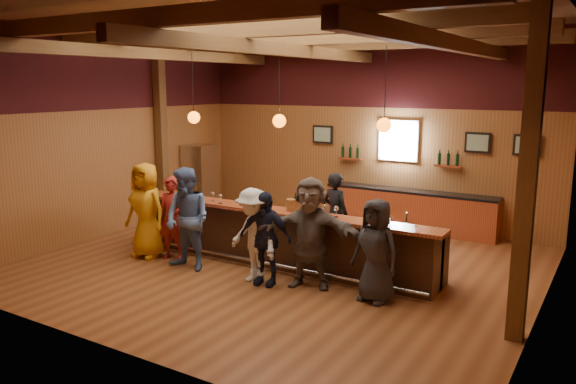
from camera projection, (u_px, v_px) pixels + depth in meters
name	position (u px, v px, depth m)	size (l,w,h in m)	color
room	(281.00, 92.00, 10.01)	(9.04, 9.00, 4.52)	brown
bar_counter	(285.00, 236.00, 10.59)	(6.30, 1.07, 1.11)	black
back_bar_cabinet	(409.00, 210.00, 12.99)	(4.00, 0.52, 0.95)	maroon
window	(398.00, 141.00, 13.08)	(0.95, 0.09, 0.95)	silver
framed_pictures	(435.00, 140.00, 12.62)	(5.35, 0.05, 0.45)	black
wine_shelves	(397.00, 159.00, 13.11)	(3.00, 0.18, 0.30)	maroon
pendant_lights	(279.00, 121.00, 10.06)	(4.24, 0.24, 1.37)	black
stainless_fridge	(200.00, 179.00, 14.68)	(0.70, 0.70, 1.80)	silver
customer_orange	(146.00, 210.00, 10.91)	(0.91, 0.59, 1.87)	orange
customer_redvest	(173.00, 218.00, 10.81)	(0.59, 0.39, 1.62)	maroon
customer_denim	(188.00, 219.00, 10.16)	(0.92, 0.71, 1.89)	#4F6B9E
customer_white	(253.00, 236.00, 9.52)	(1.06, 0.61, 1.64)	silver
customer_navy	(265.00, 238.00, 9.42)	(0.94, 0.39, 1.61)	black
customer_brown	(310.00, 233.00, 9.28)	(1.73, 0.55, 1.87)	#60554D
customer_dark	(376.00, 251.00, 8.69)	(0.80, 0.52, 1.64)	#252528
bartender	(336.00, 214.00, 11.04)	(0.61, 0.40, 1.66)	black
ice_bucket	(292.00, 205.00, 10.07)	(0.20, 0.20, 0.21)	brown
bottle_a	(295.00, 203.00, 10.14)	(0.07, 0.07, 0.32)	black
bottle_b	(316.00, 206.00, 9.84)	(0.07, 0.07, 0.33)	black
glass_a	(174.00, 190.00, 11.45)	(0.07, 0.07, 0.17)	silver
glass_b	(182.00, 190.00, 11.32)	(0.09, 0.09, 0.20)	silver
glass_c	(213.00, 195.00, 10.90)	(0.08, 0.08, 0.18)	silver
glass_d	(220.00, 197.00, 10.67)	(0.08, 0.08, 0.18)	silver
glass_e	(260.00, 199.00, 10.46)	(0.09, 0.09, 0.19)	silver
glass_f	(325.00, 208.00, 9.69)	(0.09, 0.09, 0.20)	silver
glass_g	(336.00, 209.00, 9.59)	(0.09, 0.09, 0.20)	silver
glass_h	(390.00, 218.00, 9.01)	(0.08, 0.08, 0.18)	silver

